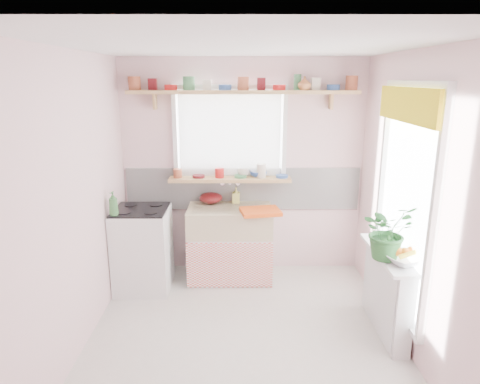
{
  "coord_description": "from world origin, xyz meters",
  "views": [
    {
      "loc": [
        -0.05,
        -3.31,
        2.27
      ],
      "look_at": [
        -0.04,
        0.55,
        1.24
      ],
      "focal_mm": 32.0,
      "sensor_mm": 36.0,
      "label": 1
    }
  ],
  "objects": [
    {
      "name": "cooker",
      "position": [
        -1.1,
        1.05,
        0.46
      ],
      "size": [
        0.58,
        0.58,
        0.93
      ],
      "color": "white",
      "rests_on": "ground"
    },
    {
      "name": "shelf_vase",
      "position": [
        0.66,
        1.41,
        2.21
      ],
      "size": [
        0.15,
        0.15,
        0.15
      ],
      "primitive_type": "imported",
      "rotation": [
        0.0,
        0.0,
        -0.05
      ],
      "color": "#B66C38",
      "rests_on": "pine_shelf"
    },
    {
      "name": "sill_crockery",
      "position": [
        -0.2,
        1.48,
        1.21
      ],
      "size": [
        1.35,
        0.11,
        0.12
      ],
      "color": "#A55133",
      "rests_on": "windowsill"
    },
    {
      "name": "room",
      "position": [
        0.66,
        0.86,
        1.37
      ],
      "size": [
        3.2,
        3.2,
        3.2
      ],
      "color": "beige",
      "rests_on": "ground"
    },
    {
      "name": "fruit_bowl",
      "position": [
        1.33,
        -0.03,
        0.81
      ],
      "size": [
        0.41,
        0.41,
        0.08
      ],
      "primitive_type": "imported",
      "rotation": [
        0.0,
        0.0,
        0.4
      ],
      "color": "silver",
      "rests_on": "radiator_ledge"
    },
    {
      "name": "sink_unit",
      "position": [
        -0.15,
        1.29,
        0.43
      ],
      "size": [
        0.95,
        0.65,
        1.11
      ],
      "color": "white",
      "rests_on": "ground"
    },
    {
      "name": "cooker_bottle",
      "position": [
        -1.32,
        0.83,
        1.04
      ],
      "size": [
        0.12,
        0.12,
        0.25
      ],
      "primitive_type": "imported",
      "rotation": [
        0.0,
        0.0,
        -0.25
      ],
      "color": "#3F7E42",
      "rests_on": "cooker"
    },
    {
      "name": "shelf_crockery",
      "position": [
        -0.02,
        1.47,
        2.19
      ],
      "size": [
        2.47,
        0.11,
        0.12
      ],
      "color": "#A55133",
      "rests_on": "pine_shelf"
    },
    {
      "name": "soap_bottle_sink",
      "position": [
        -0.08,
        1.5,
        0.94
      ],
      "size": [
        0.09,
        0.09,
        0.19
      ],
      "primitive_type": "imported",
      "rotation": [
        0.0,
        0.0,
        -0.04
      ],
      "color": "#CECA5B",
      "rests_on": "sink_unit"
    },
    {
      "name": "colander",
      "position": [
        -0.38,
        1.5,
        0.91
      ],
      "size": [
        0.35,
        0.35,
        0.12
      ],
      "primitive_type": "ellipsoid",
      "rotation": [
        0.0,
        0.0,
        0.36
      ],
      "color": "#550E11",
      "rests_on": "sink_unit"
    },
    {
      "name": "windowsill",
      "position": [
        -0.15,
        1.48,
        1.14
      ],
      "size": [
        1.4,
        0.22,
        0.04
      ],
      "primitive_type": "cube",
      "color": "tan",
      "rests_on": "room"
    },
    {
      "name": "sill_bowl",
      "position": [
        0.18,
        1.54,
        1.19
      ],
      "size": [
        0.25,
        0.25,
        0.06
      ],
      "primitive_type": "imported",
      "rotation": [
        0.0,
        0.0,
        -0.31
      ],
      "color": "#385DB9",
      "rests_on": "windowsill"
    },
    {
      "name": "pine_shelf",
      "position": [
        0.0,
        1.47,
        2.12
      ],
      "size": [
        2.52,
        0.24,
        0.04
      ],
      "primitive_type": "cube",
      "color": "tan",
      "rests_on": "room"
    },
    {
      "name": "fruit",
      "position": [
        1.34,
        -0.03,
        0.87
      ],
      "size": [
        0.2,
        0.14,
        0.1
      ],
      "color": "orange",
      "rests_on": "fruit_bowl"
    },
    {
      "name": "jade_plant",
      "position": [
        1.21,
        0.08,
        1.02
      ],
      "size": [
        0.55,
        0.52,
        0.49
      ],
      "primitive_type": "imported",
      "rotation": [
        0.0,
        0.0,
        0.38
      ],
      "color": "#27612B",
      "rests_on": "radiator_ledge"
    },
    {
      "name": "herb_pot",
      "position": [
        1.21,
        0.02,
        0.88
      ],
      "size": [
        0.12,
        0.08,
        0.22
      ],
      "primitive_type": "imported",
      "rotation": [
        0.0,
        0.0,
        -0.04
      ],
      "color": "#296629",
      "rests_on": "radiator_ledge"
    },
    {
      "name": "radiator_ledge",
      "position": [
        1.3,
        0.2,
        0.4
      ],
      "size": [
        0.22,
        0.95,
        0.78
      ],
      "color": "white",
      "rests_on": "ground"
    },
    {
      "name": "sill_cup",
      "position": [
        0.0,
        1.54,
        1.21
      ],
      "size": [
        0.14,
        0.14,
        0.1
      ],
      "primitive_type": "imported",
      "rotation": [
        0.0,
        0.0,
        0.11
      ],
      "color": "beige",
      "rests_on": "windowsill"
    },
    {
      "name": "dish_tray",
      "position": [
        0.19,
        1.1,
        0.87
      ],
      "size": [
        0.46,
        0.38,
        0.04
      ],
      "primitive_type": "cube",
      "rotation": [
        0.0,
        0.0,
        0.17
      ],
      "color": "#ED5315",
      "rests_on": "sink_unit"
    }
  ]
}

